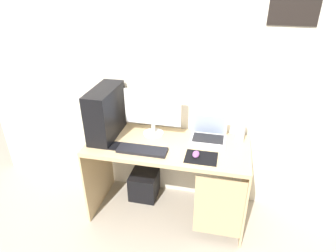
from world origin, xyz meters
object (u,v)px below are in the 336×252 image
object	(u,v)px
monitor	(153,111)
mouse_left	(196,154)
cell_phone	(115,146)
keyboard	(142,150)
speaker	(240,132)
pc_tower	(106,113)
subwoofer	(144,185)
laptop	(208,134)

from	to	relation	value
monitor	mouse_left	xyz separation A→B (m)	(0.43, -0.28, -0.21)
monitor	cell_phone	bearing A→B (deg)	-134.24
cell_phone	keyboard	bearing A→B (deg)	-5.28
mouse_left	speaker	bearing A→B (deg)	43.83
monitor	speaker	world-z (taller)	monitor
pc_tower	keyboard	size ratio (longest dim) A/B	1.17
mouse_left	keyboard	bearing A→B (deg)	-177.45
keyboard	cell_phone	world-z (taller)	keyboard
monitor	cell_phone	size ratio (longest dim) A/B	3.91
monitor	keyboard	bearing A→B (deg)	-92.96
monitor	keyboard	world-z (taller)	monitor
pc_tower	cell_phone	bearing A→B (deg)	-53.20
pc_tower	subwoofer	size ratio (longest dim) A/B	1.79
speaker	keyboard	bearing A→B (deg)	-156.16
mouse_left	monitor	bearing A→B (deg)	146.96
pc_tower	subwoofer	world-z (taller)	pc_tower
laptop	speaker	xyz separation A→B (m)	(0.27, 0.03, 0.05)
subwoofer	laptop	bearing A→B (deg)	-0.32
laptop	subwoofer	size ratio (longest dim) A/B	1.14
laptop	keyboard	xyz separation A→B (m)	(-0.52, -0.32, -0.03)
pc_tower	speaker	size ratio (longest dim) A/B	2.63
pc_tower	mouse_left	size ratio (longest dim) A/B	5.11
speaker	mouse_left	world-z (taller)	speaker
speaker	cell_phone	bearing A→B (deg)	-162.69
pc_tower	monitor	size ratio (longest dim) A/B	0.96
pc_tower	monitor	world-z (taller)	pc_tower
laptop	keyboard	world-z (taller)	laptop
speaker	cell_phone	size ratio (longest dim) A/B	1.44
laptop	keyboard	size ratio (longest dim) A/B	0.74
keyboard	cell_phone	distance (m)	0.26
monitor	mouse_left	size ratio (longest dim) A/B	5.30
speaker	subwoofer	size ratio (longest dim) A/B	0.68
keyboard	subwoofer	size ratio (longest dim) A/B	1.53
laptop	mouse_left	size ratio (longest dim) A/B	3.26
speaker	mouse_left	xyz separation A→B (m)	(-0.34, -0.33, -0.07)
laptop	mouse_left	distance (m)	0.31
laptop	subwoofer	distance (m)	0.92
keyboard	speaker	bearing A→B (deg)	23.84
pc_tower	mouse_left	xyz separation A→B (m)	(0.84, -0.18, -0.20)
speaker	subwoofer	bearing A→B (deg)	-178.38
keyboard	cell_phone	size ratio (longest dim) A/B	3.23
pc_tower	cell_phone	xyz separation A→B (m)	(0.13, -0.18, -0.22)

